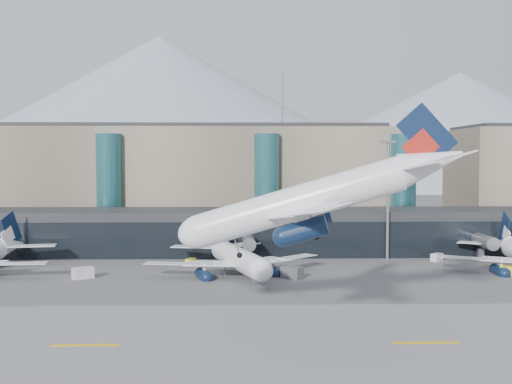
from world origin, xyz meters
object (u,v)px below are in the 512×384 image
veh_a (83,273)px  veh_c (292,273)px  lightmast_mid (388,193)px  veh_d (437,257)px  jet_parked_mid (234,250)px  veh_e (509,271)px  veh_b (191,262)px  hero_jet (326,188)px

veh_a → veh_c: size_ratio=0.93×
lightmast_mid → veh_c: 34.07m
lightmast_mid → veh_d: size_ratio=9.00×
jet_parked_mid → veh_e: size_ratio=11.19×
veh_c → veh_d: veh_c is taller
veh_c → veh_d: (32.26, 18.72, -0.26)m
veh_d → veh_a: bearing=150.7°
veh_b → veh_d: size_ratio=0.82×
hero_jet → veh_d: size_ratio=13.27×
lightmast_mid → veh_a: lightmast_mid is taller
veh_c → veh_d: 37.30m
veh_c → veh_d: size_ratio=1.36×
lightmast_mid → jet_parked_mid: (-33.10, -16.27, -10.05)m
jet_parked_mid → veh_c: (10.66, -5.62, -3.29)m
jet_parked_mid → veh_c: jet_parked_mid is taller
veh_a → veh_d: size_ratio=1.27×
lightmast_mid → veh_d: 17.08m
veh_a → hero_jet: bearing=-75.8°
hero_jet → veh_c: 40.68m
hero_jet → veh_b: (-20.62, 51.77, -17.41)m
hero_jet → veh_e: 57.77m
veh_a → veh_e: veh_a is taller
lightmast_mid → veh_d: (9.82, -3.18, -13.61)m
lightmast_mid → jet_parked_mid: lightmast_mid is taller
veh_e → veh_c: bearing=-153.4°
hero_jet → veh_e: bearing=54.1°
hero_jet → lightmast_mid: bearing=79.7°
veh_a → veh_b: 23.11m
lightmast_mid → veh_e: (18.07, -20.25, -13.51)m
lightmast_mid → veh_b: lightmast_mid is taller
lightmast_mid → veh_c: (-22.44, -21.90, -13.34)m
veh_d → veh_e: (8.25, -17.07, 0.10)m
jet_parked_mid → veh_b: size_ratio=15.41×
lightmast_mid → veh_a: (-60.36, -21.05, -13.40)m
veh_a → veh_e: size_ratio=1.12×
jet_parked_mid → veh_c: 12.49m
veh_c → veh_e: bearing=44.0°
veh_d → lightmast_mid: bearing=118.5°
veh_d → hero_jet: bearing=-162.8°
veh_b → veh_e: 61.47m
lightmast_mid → jet_parked_mid: 38.23m
veh_b → veh_c: veh_c is taller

